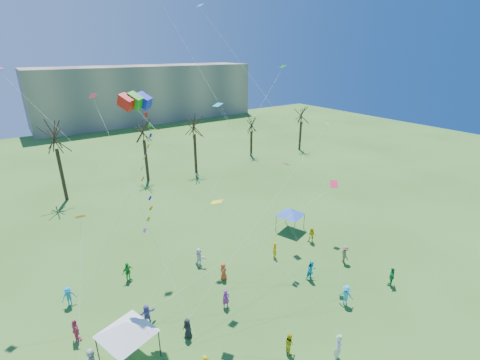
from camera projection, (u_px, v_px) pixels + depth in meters
ground at (287, 351)px, 22.76m from camera, size 160.00×160.00×0.00m
distant_building at (148, 93)px, 94.23m from camera, size 60.00×14.00×15.00m
bare_tree_row at (128, 139)px, 48.42m from camera, size 70.43×8.04×11.25m
hero_kite_flyer at (338, 348)px, 21.77m from camera, size 0.86×0.74×2.00m
big_box_kite at (151, 175)px, 22.95m from camera, size 4.83×7.46×19.78m
canopy_tent_white at (126, 328)px, 21.13m from camera, size 4.07×4.07×3.20m
canopy_tent_blue at (291, 212)px, 37.18m from camera, size 3.39×3.39×2.68m
festival_crowd at (228, 292)px, 26.99m from camera, size 25.95×14.59×1.86m
small_kites_aloft at (216, 131)px, 26.71m from camera, size 27.73×17.46×33.05m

